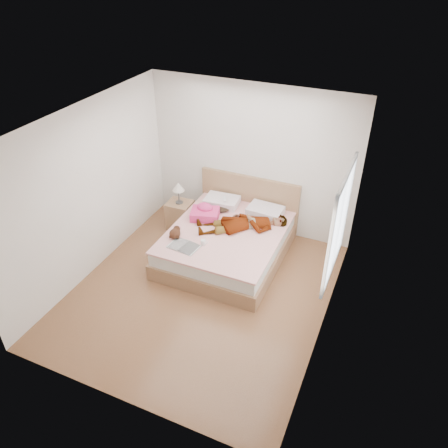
% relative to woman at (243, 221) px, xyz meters
% --- Properties ---
extents(ground, '(4.00, 4.00, 0.00)m').
position_rel_woman_xyz_m(ground, '(-0.20, -1.17, -0.61)').
color(ground, '#56321A').
rests_on(ground, ground).
extents(woman, '(1.56, 1.27, 0.21)m').
position_rel_woman_xyz_m(woman, '(0.00, 0.00, 0.00)').
color(woman, white).
rests_on(woman, bed).
extents(hair, '(0.46, 0.56, 0.08)m').
position_rel_woman_xyz_m(hair, '(-0.57, 0.45, -0.06)').
color(hair, black).
rests_on(hair, bed).
extents(phone, '(0.09, 0.10, 0.05)m').
position_rel_woman_xyz_m(phone, '(-0.50, 0.40, 0.08)').
color(phone, silver).
rests_on(phone, bed).
extents(room_shell, '(4.00, 4.00, 4.00)m').
position_rel_woman_xyz_m(room_shell, '(1.58, -0.87, 0.89)').
color(room_shell, white).
rests_on(room_shell, ground).
extents(bed, '(1.80, 2.08, 1.00)m').
position_rel_woman_xyz_m(bed, '(-0.20, -0.13, -0.34)').
color(bed, '#8E6141').
rests_on(bed, ground).
extents(towel, '(0.54, 0.48, 0.24)m').
position_rel_woman_xyz_m(towel, '(-0.68, -0.00, -0.01)').
color(towel, '#FE4595').
rests_on(towel, bed).
extents(magazine, '(0.49, 0.35, 0.03)m').
position_rel_woman_xyz_m(magazine, '(-0.62, -0.87, -0.09)').
color(magazine, white).
rests_on(magazine, bed).
extents(coffee_mug, '(0.11, 0.09, 0.08)m').
position_rel_woman_xyz_m(coffee_mug, '(-0.37, -0.70, -0.06)').
color(coffee_mug, white).
rests_on(coffee_mug, bed).
extents(plush_toy, '(0.21, 0.29, 0.15)m').
position_rel_woman_xyz_m(plush_toy, '(-0.86, -0.69, -0.03)').
color(plush_toy, black).
rests_on(plush_toy, bed).
extents(nightstand, '(0.44, 0.39, 0.92)m').
position_rel_woman_xyz_m(nightstand, '(-1.30, 0.24, -0.31)').
color(nightstand, olive).
rests_on(nightstand, ground).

